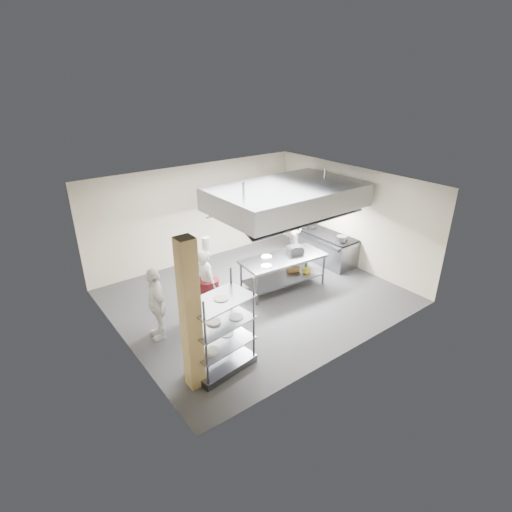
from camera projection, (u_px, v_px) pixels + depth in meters
floor at (257, 296)px, 10.58m from camera, size 7.00×7.00×0.00m
ceiling at (257, 185)px, 9.33m from camera, size 7.00×7.00×0.00m
wall_back at (197, 214)px, 12.13m from camera, size 7.00×0.00×7.00m
wall_left at (119, 285)px, 8.03m from camera, size 0.00×6.00×6.00m
wall_right at (350, 217)px, 11.87m from camera, size 0.00×6.00×6.00m
column at (191, 317)px, 6.98m from camera, size 0.30×0.30×3.00m
exhaust_hood at (287, 197)px, 10.58m from camera, size 4.00×2.50×0.60m
hood_strip_a at (260, 215)px, 10.22m from camera, size 1.60×0.12×0.04m
hood_strip_b at (310, 203)px, 11.21m from camera, size 1.60×0.12×0.04m
wall_shelf at (248, 204)px, 13.00m from camera, size 1.50×0.28×0.04m
island at (283, 273)px, 10.84m from camera, size 2.41×1.17×0.91m
island_worktop at (284, 258)px, 10.66m from camera, size 2.41×1.17×0.06m
island_undershelf at (283, 278)px, 10.90m from camera, size 2.22×1.06×0.04m
pass_rack at (220, 327)px, 7.64m from camera, size 1.37×0.91×1.92m
cooking_range at (325, 248)px, 12.46m from camera, size 0.80×2.00×0.84m
range_top at (327, 235)px, 12.27m from camera, size 0.78×1.96×0.06m
chef_head at (206, 284)px, 9.30m from camera, size 0.46×0.68×1.81m
chef_line at (293, 231)px, 12.75m from camera, size 0.77×0.90×1.62m
chef_plating at (156, 303)px, 8.65m from camera, size 0.57×1.04×1.69m
griddle at (295, 250)px, 10.84m from camera, size 0.48×0.42×0.20m
wicker_basket at (293, 268)px, 11.21m from camera, size 0.39×0.34×0.14m
stockpot at (341, 239)px, 11.61m from camera, size 0.27×0.27×0.19m
plate_stack at (221, 342)px, 7.78m from camera, size 0.28×0.28×0.05m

